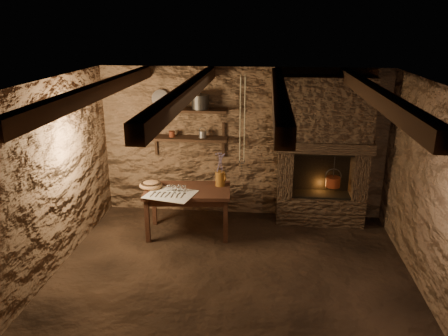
# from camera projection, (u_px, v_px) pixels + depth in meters

# --- Properties ---
(floor) EXTENTS (4.50, 4.50, 0.00)m
(floor) POSITION_uv_depth(u_px,v_px,m) (232.00, 277.00, 5.46)
(floor) COLOR black
(floor) RESTS_ON ground
(back_wall) EXTENTS (4.50, 0.04, 2.40)m
(back_wall) POSITION_uv_depth(u_px,v_px,m) (242.00, 143.00, 6.97)
(back_wall) COLOR brown
(back_wall) RESTS_ON floor
(front_wall) EXTENTS (4.50, 0.04, 2.40)m
(front_wall) POSITION_uv_depth(u_px,v_px,m) (210.00, 285.00, 3.19)
(front_wall) COLOR brown
(front_wall) RESTS_ON floor
(left_wall) EXTENTS (0.04, 4.00, 2.40)m
(left_wall) POSITION_uv_depth(u_px,v_px,m) (48.00, 181.00, 5.29)
(left_wall) COLOR brown
(left_wall) RESTS_ON floor
(right_wall) EXTENTS (0.04, 4.00, 2.40)m
(right_wall) POSITION_uv_depth(u_px,v_px,m) (433.00, 195.00, 4.87)
(right_wall) COLOR brown
(right_wall) RESTS_ON floor
(ceiling) EXTENTS (4.50, 4.00, 0.04)m
(ceiling) POSITION_uv_depth(u_px,v_px,m) (233.00, 84.00, 4.70)
(ceiling) COLOR black
(ceiling) RESTS_ON back_wall
(beam_far_left) EXTENTS (0.14, 3.95, 0.16)m
(beam_far_left) POSITION_uv_depth(u_px,v_px,m) (99.00, 90.00, 4.87)
(beam_far_left) COLOR black
(beam_far_left) RESTS_ON ceiling
(beam_mid_left) EXTENTS (0.14, 3.95, 0.16)m
(beam_mid_left) POSITION_uv_depth(u_px,v_px,m) (187.00, 92.00, 4.78)
(beam_mid_left) COLOR black
(beam_mid_left) RESTS_ON ceiling
(beam_mid_right) EXTENTS (0.14, 3.95, 0.16)m
(beam_mid_right) POSITION_uv_depth(u_px,v_px,m) (279.00, 93.00, 4.68)
(beam_mid_right) COLOR black
(beam_mid_right) RESTS_ON ceiling
(beam_far_right) EXTENTS (0.14, 3.95, 0.16)m
(beam_far_right) POSITION_uv_depth(u_px,v_px,m) (375.00, 94.00, 4.59)
(beam_far_right) COLOR black
(beam_far_right) RESTS_ON ceiling
(shelf_lower) EXTENTS (1.25, 0.30, 0.04)m
(shelf_lower) POSITION_uv_depth(u_px,v_px,m) (188.00, 138.00, 6.87)
(shelf_lower) COLOR black
(shelf_lower) RESTS_ON back_wall
(shelf_upper) EXTENTS (1.25, 0.30, 0.04)m
(shelf_upper) POSITION_uv_depth(u_px,v_px,m) (187.00, 110.00, 6.72)
(shelf_upper) COLOR black
(shelf_upper) RESTS_ON back_wall
(hearth) EXTENTS (1.43, 0.51, 2.30)m
(hearth) POSITION_uv_depth(u_px,v_px,m) (324.00, 148.00, 6.62)
(hearth) COLOR #322319
(hearth) RESTS_ON floor
(work_table) EXTENTS (1.30, 0.81, 0.71)m
(work_table) POSITION_uv_depth(u_px,v_px,m) (188.00, 210.00, 6.50)
(work_table) COLOR black
(work_table) RESTS_ON floor
(linen_cloth) EXTENTS (0.76, 0.67, 0.01)m
(linen_cloth) POSITION_uv_depth(u_px,v_px,m) (171.00, 194.00, 6.19)
(linen_cloth) COLOR silver
(linen_cloth) RESTS_ON work_table
(pewter_cutlery_row) EXTENTS (0.59, 0.34, 0.01)m
(pewter_cutlery_row) POSITION_uv_depth(u_px,v_px,m) (170.00, 194.00, 6.17)
(pewter_cutlery_row) COLOR gray
(pewter_cutlery_row) RESTS_ON linen_cloth
(drinking_glasses) EXTENTS (0.21, 0.06, 0.08)m
(drinking_glasses) POSITION_uv_depth(u_px,v_px,m) (174.00, 188.00, 6.30)
(drinking_glasses) COLOR white
(drinking_glasses) RESTS_ON linen_cloth
(stoneware_jug) EXTENTS (0.16, 0.15, 0.51)m
(stoneware_jug) POSITION_uv_depth(u_px,v_px,m) (220.00, 172.00, 6.47)
(stoneware_jug) COLOR #8E561B
(stoneware_jug) RESTS_ON work_table
(wooden_bowl) EXTENTS (0.37, 0.37, 0.12)m
(wooden_bowl) POSITION_uv_depth(u_px,v_px,m) (151.00, 185.00, 6.44)
(wooden_bowl) COLOR #956840
(wooden_bowl) RESTS_ON work_table
(iron_stockpot) EXTENTS (0.34, 0.34, 0.20)m
(iron_stockpot) POSITION_uv_depth(u_px,v_px,m) (200.00, 103.00, 6.67)
(iron_stockpot) COLOR #2C2A27
(iron_stockpot) RESTS_ON shelf_upper
(tin_pan) EXTENTS (0.29, 0.15, 0.27)m
(tin_pan) POSITION_uv_depth(u_px,v_px,m) (160.00, 98.00, 6.81)
(tin_pan) COLOR #A7A7A2
(tin_pan) RESTS_ON shelf_upper
(small_kettle) EXTENTS (0.17, 0.13, 0.17)m
(small_kettle) POSITION_uv_depth(u_px,v_px,m) (203.00, 134.00, 6.82)
(small_kettle) COLOR #A7A7A2
(small_kettle) RESTS_ON shelf_lower
(rusty_tin) EXTENTS (0.10, 0.10, 0.09)m
(rusty_tin) POSITION_uv_depth(u_px,v_px,m) (172.00, 134.00, 6.87)
(rusty_tin) COLOR #562011
(rusty_tin) RESTS_ON shelf_lower
(red_pot) EXTENTS (0.29, 0.29, 0.54)m
(red_pot) POSITION_uv_depth(u_px,v_px,m) (333.00, 181.00, 6.72)
(red_pot) COLOR maroon
(red_pot) RESTS_ON hearth
(hanging_ropes) EXTENTS (0.08, 0.08, 1.20)m
(hanging_ropes) POSITION_uv_depth(u_px,v_px,m) (242.00, 119.00, 5.88)
(hanging_ropes) COLOR #C0B387
(hanging_ropes) RESTS_ON ceiling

